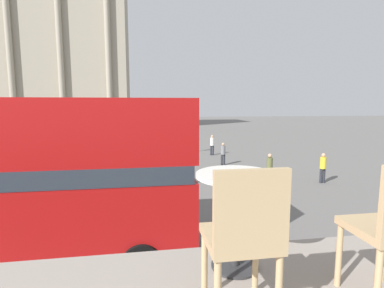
{
  "coord_description": "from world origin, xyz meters",
  "views": [
    {
      "loc": [
        0.64,
        -2.41,
        4.28
      ],
      "look_at": [
        3.52,
        15.36,
        1.9
      ],
      "focal_mm": 28.0,
      "sensor_mm": 36.0,
      "label": 1
    }
  ],
  "objects_px": {
    "pedestrian_olive": "(270,167)",
    "pedestrian_white": "(212,144)",
    "plaza_building_left": "(47,53)",
    "traffic_light_near": "(106,142)",
    "traffic_light_mid": "(115,137)",
    "car_white": "(124,150)",
    "traffic_light_far": "(172,127)",
    "cafe_dining_table": "(236,199)",
    "cafe_chair_0": "(244,235)",
    "pedestrian_grey": "(223,152)",
    "pedestrian_yellow": "(323,166)"
  },
  "relations": [
    {
      "from": "cafe_dining_table",
      "to": "plaza_building_left",
      "type": "xyz_separation_m",
      "value": [
        -16.63,
        53.84,
        9.34
      ]
    },
    {
      "from": "traffic_light_mid",
      "to": "traffic_light_far",
      "type": "distance_m",
      "value": 7.91
    },
    {
      "from": "traffic_light_far",
      "to": "pedestrian_olive",
      "type": "relative_size",
      "value": 2.19
    },
    {
      "from": "plaza_building_left",
      "to": "pedestrian_white",
      "type": "relative_size",
      "value": 15.98
    },
    {
      "from": "cafe_dining_table",
      "to": "pedestrian_white",
      "type": "distance_m",
      "value": 23.12
    },
    {
      "from": "cafe_dining_table",
      "to": "traffic_light_far",
      "type": "distance_m",
      "value": 22.9
    },
    {
      "from": "traffic_light_mid",
      "to": "pedestrian_white",
      "type": "relative_size",
      "value": 2.14
    },
    {
      "from": "traffic_light_mid",
      "to": "cafe_chair_0",
      "type": "bearing_deg",
      "value": -82.35
    },
    {
      "from": "cafe_chair_0",
      "to": "traffic_light_mid",
      "type": "xyz_separation_m",
      "value": [
        -2.22,
        16.56,
        -1.17
      ]
    },
    {
      "from": "traffic_light_mid",
      "to": "car_white",
      "type": "bearing_deg",
      "value": 88.58
    },
    {
      "from": "traffic_light_mid",
      "to": "pedestrian_white",
      "type": "distance_m",
      "value": 9.88
    },
    {
      "from": "car_white",
      "to": "pedestrian_grey",
      "type": "bearing_deg",
      "value": -53.62
    },
    {
      "from": "car_white",
      "to": "cafe_dining_table",
      "type": "bearing_deg",
      "value": -111.44
    },
    {
      "from": "traffic_light_near",
      "to": "pedestrian_grey",
      "type": "xyz_separation_m",
      "value": [
        7.09,
        7.45,
        -1.8
      ]
    },
    {
      "from": "cafe_chair_0",
      "to": "car_white",
      "type": "height_order",
      "value": "cafe_chair_0"
    },
    {
      "from": "car_white",
      "to": "pedestrian_white",
      "type": "bearing_deg",
      "value": -21.48
    },
    {
      "from": "cafe_chair_0",
      "to": "cafe_dining_table",
      "type": "bearing_deg",
      "value": 76.43
    },
    {
      "from": "traffic_light_near",
      "to": "pedestrian_white",
      "type": "height_order",
      "value": "traffic_light_near"
    },
    {
      "from": "cafe_dining_table",
      "to": "traffic_light_mid",
      "type": "distance_m",
      "value": 16.22
    },
    {
      "from": "plaza_building_left",
      "to": "pedestrian_olive",
      "type": "xyz_separation_m",
      "value": [
        22.61,
        -41.0,
        -11.97
      ]
    },
    {
      "from": "car_white",
      "to": "pedestrian_olive",
      "type": "distance_m",
      "value": 12.06
    },
    {
      "from": "cafe_dining_table",
      "to": "plaza_building_left",
      "type": "height_order",
      "value": "plaza_building_left"
    },
    {
      "from": "cafe_dining_table",
      "to": "pedestrian_grey",
      "type": "xyz_separation_m",
      "value": [
        4.85,
        18.19,
        -2.67
      ]
    },
    {
      "from": "traffic_light_far",
      "to": "car_white",
      "type": "distance_m",
      "value": 4.39
    },
    {
      "from": "traffic_light_near",
      "to": "pedestrian_white",
      "type": "distance_m",
      "value": 13.87
    },
    {
      "from": "pedestrian_white",
      "to": "car_white",
      "type": "bearing_deg",
      "value": 9.48
    },
    {
      "from": "pedestrian_olive",
      "to": "pedestrian_white",
      "type": "distance_m",
      "value": 9.62
    },
    {
      "from": "plaza_building_left",
      "to": "traffic_light_near",
      "type": "bearing_deg",
      "value": -71.54
    },
    {
      "from": "cafe_dining_table",
      "to": "traffic_light_mid",
      "type": "height_order",
      "value": "cafe_dining_table"
    },
    {
      "from": "pedestrian_white",
      "to": "cafe_dining_table",
      "type": "bearing_deg",
      "value": 81.03
    },
    {
      "from": "traffic_light_mid",
      "to": "traffic_light_far",
      "type": "bearing_deg",
      "value": 59.4
    },
    {
      "from": "plaza_building_left",
      "to": "traffic_light_near",
      "type": "relative_size",
      "value": 6.55
    },
    {
      "from": "traffic_light_far",
      "to": "car_white",
      "type": "height_order",
      "value": "traffic_light_far"
    },
    {
      "from": "plaza_building_left",
      "to": "car_white",
      "type": "bearing_deg",
      "value": -65.85
    },
    {
      "from": "cafe_dining_table",
      "to": "cafe_chair_0",
      "type": "distance_m",
      "value": 0.57
    },
    {
      "from": "cafe_dining_table",
      "to": "pedestrian_white",
      "type": "xyz_separation_m",
      "value": [
        5.03,
        22.42,
        -2.6
      ]
    },
    {
      "from": "traffic_light_mid",
      "to": "car_white",
      "type": "xyz_separation_m",
      "value": [
        0.14,
        5.68,
        -1.7
      ]
    },
    {
      "from": "cafe_dining_table",
      "to": "pedestrian_yellow",
      "type": "xyz_separation_m",
      "value": [
        8.97,
        12.62,
        -2.64
      ]
    },
    {
      "from": "cafe_chair_0",
      "to": "traffic_light_far",
      "type": "bearing_deg",
      "value": 85.4
    },
    {
      "from": "traffic_light_far",
      "to": "pedestrian_grey",
      "type": "bearing_deg",
      "value": -55.52
    },
    {
      "from": "plaza_building_left",
      "to": "pedestrian_white",
      "type": "height_order",
      "value": "plaza_building_left"
    },
    {
      "from": "car_white",
      "to": "pedestrian_grey",
      "type": "xyz_separation_m",
      "value": [
        7.06,
        -3.5,
        0.22
      ]
    },
    {
      "from": "cafe_chair_0",
      "to": "pedestrian_grey",
      "type": "xyz_separation_m",
      "value": [
        4.98,
        18.74,
        -2.65
      ]
    },
    {
      "from": "traffic_light_mid",
      "to": "pedestrian_yellow",
      "type": "distance_m",
      "value": 11.91
    },
    {
      "from": "pedestrian_grey",
      "to": "cafe_chair_0",
      "type": "bearing_deg",
      "value": -108.71
    },
    {
      "from": "pedestrian_olive",
      "to": "traffic_light_near",
      "type": "bearing_deg",
      "value": 67.34
    },
    {
      "from": "cafe_dining_table",
      "to": "traffic_light_near",
      "type": "distance_m",
      "value": 11.0
    },
    {
      "from": "traffic_light_far",
      "to": "pedestrian_yellow",
      "type": "relative_size",
      "value": 2.21
    },
    {
      "from": "cafe_chair_0",
      "to": "traffic_light_mid",
      "type": "height_order",
      "value": "cafe_chair_0"
    },
    {
      "from": "car_white",
      "to": "traffic_light_far",
      "type": "bearing_deg",
      "value": -11.07
    }
  ]
}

